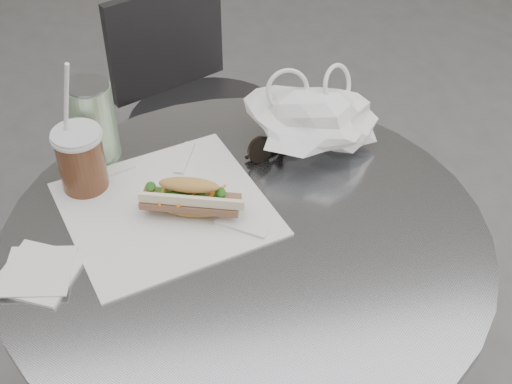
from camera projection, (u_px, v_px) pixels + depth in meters
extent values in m
cylinder|color=slate|center=(248.00, 375.00, 1.34)|extent=(0.08, 0.08, 0.71)
cylinder|color=slate|center=(246.00, 239.00, 1.10)|extent=(0.76, 0.76, 0.02)
cylinder|color=#29292B|center=(216.00, 254.00, 2.08)|extent=(0.36, 0.36, 0.02)
cylinder|color=#29292B|center=(213.00, 195.00, 1.93)|extent=(0.06, 0.06, 0.47)
cylinder|color=#29292B|center=(209.00, 124.00, 1.77)|extent=(0.40, 0.40, 0.02)
cube|color=#29292B|center=(166.00, 40.00, 1.79)|extent=(0.30, 0.16, 0.27)
cube|color=white|center=(166.00, 208.00, 1.14)|extent=(0.38, 0.37, 0.00)
ellipsoid|color=gold|center=(191.00, 209.00, 1.12)|extent=(0.20, 0.12, 0.02)
cube|color=brown|center=(191.00, 201.00, 1.11)|extent=(0.16, 0.09, 0.01)
ellipsoid|color=gold|center=(189.00, 188.00, 1.10)|extent=(0.20, 0.12, 0.04)
cylinder|color=brown|center=(82.00, 163.00, 1.15)|extent=(0.08, 0.08, 0.10)
cylinder|color=silver|center=(76.00, 135.00, 1.11)|extent=(0.08, 0.08, 0.01)
cylinder|color=white|center=(66.00, 113.00, 1.09)|extent=(0.05, 0.04, 0.19)
cylinder|color=black|center=(260.00, 150.00, 1.22)|extent=(0.05, 0.04, 0.05)
cylinder|color=black|center=(287.00, 138.00, 1.25)|extent=(0.05, 0.04, 0.05)
cube|color=black|center=(274.00, 146.00, 1.24)|extent=(0.02, 0.01, 0.00)
cube|color=white|center=(39.00, 273.00, 1.03)|extent=(0.14, 0.14, 0.01)
cube|color=white|center=(38.00, 271.00, 1.03)|extent=(0.11, 0.11, 0.00)
cylinder|color=#6DAA63|center=(94.00, 122.00, 1.20)|extent=(0.08, 0.08, 0.14)
cylinder|color=slate|center=(87.00, 86.00, 1.16)|extent=(0.07, 0.07, 0.00)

